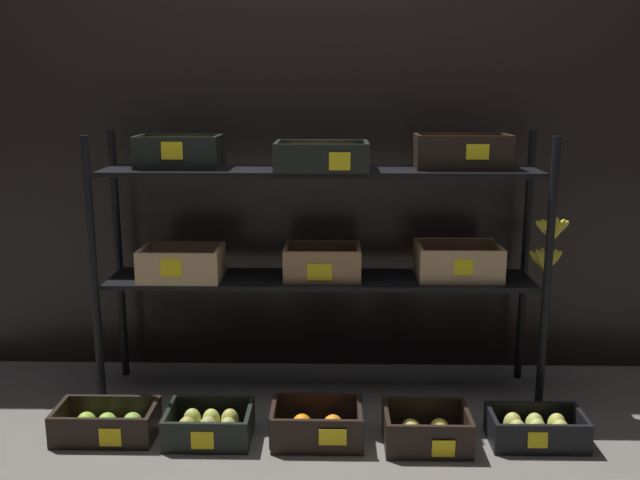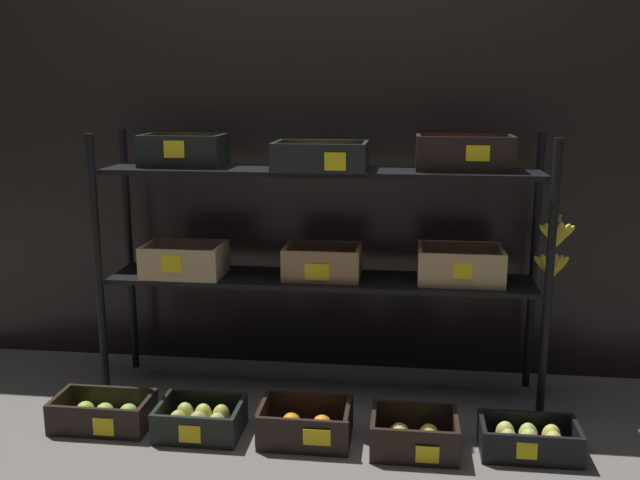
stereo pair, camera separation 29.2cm
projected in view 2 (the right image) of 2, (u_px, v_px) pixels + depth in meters
ground_plane at (320, 391)px, 3.06m from camera, size 10.00×10.00×0.00m
storefront_wall at (330, 169)px, 3.22m from camera, size 4.19×0.12×1.85m
display_rack at (329, 222)px, 2.90m from camera, size 1.92×0.36×1.11m
crate_ground_apple_green at (103, 415)px, 2.74m from camera, size 0.37×0.21×0.12m
crate_ground_pear at (200, 420)px, 2.68m from camera, size 0.32×0.24×0.12m
crate_ground_orange at (305, 427)px, 2.63m from camera, size 0.34×0.25×0.14m
crate_ground_apple_gold at (414, 437)px, 2.56m from camera, size 0.31×0.25×0.13m
crate_ground_rightmost_pear at (529, 440)px, 2.53m from camera, size 0.35×0.21×0.12m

